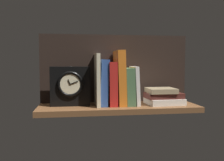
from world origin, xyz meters
TOP-DOWN VIEW (x-y plane):
  - ground_plane at (0.00, 0.00)cm, footprint 74.62×22.32cm
  - back_panel at (0.00, 10.56)cm, footprint 74.62×1.20cm
  - book_cream_twain at (-9.94, 1.70)cm, footprint 1.78×16.51cm
  - book_blue_modern at (-6.99, 1.70)cm, footprint 4.61×13.39cm
  - book_red_requiem at (-3.05, 1.70)cm, footprint 3.81×14.79cm
  - book_orange_pandolfini at (0.85, 1.70)cm, footprint 4.38×15.11cm
  - book_green_romantic at (4.96, 1.70)cm, footprint 4.65×14.29cm
  - book_white_catcher at (8.14, 1.70)cm, footprint 2.65×14.02cm
  - framed_clock at (-22.39, 1.93)cm, footprint 18.24×6.58cm
  - book_stack_side at (21.94, 0.08)cm, footprint 17.99×14.18cm

SIDE VIEW (x-z plane):
  - ground_plane at x=0.00cm, z-range -2.50..0.00cm
  - book_stack_side at x=21.94cm, z-range -0.28..7.49cm
  - book_green_romantic at x=4.96cm, z-range -0.07..17.54cm
  - book_white_catcher at x=8.14cm, z-range -0.03..18.23cm
  - framed_clock at x=-22.39cm, z-range 0.06..18.50cm
  - book_red_requiem at x=-3.05cm, z-range -0.02..20.35cm
  - book_blue_modern at x=-6.99cm, z-range -0.07..21.52cm
  - book_cream_twain at x=-9.94cm, z-range 0.00..24.16cm
  - book_orange_pandolfini at x=0.85cm, z-range -0.05..25.75cm
  - back_panel at x=0.00cm, z-range 0.00..34.01cm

